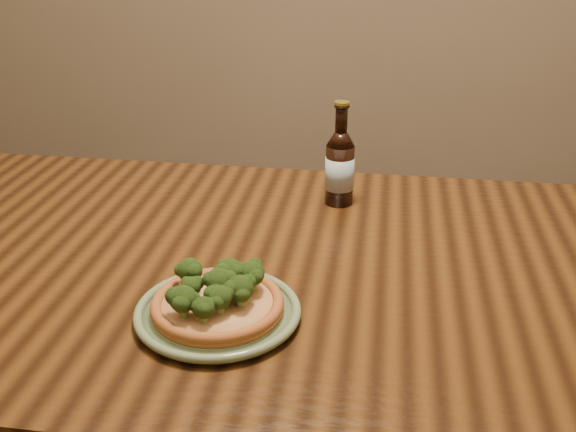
# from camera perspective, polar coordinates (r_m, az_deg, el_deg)

# --- Properties ---
(table) EXTENTS (1.60, 0.90, 0.75)m
(table) POSITION_cam_1_polar(r_m,az_deg,el_deg) (1.24, -5.07, -7.37)
(table) COLOR #43250E
(table) RESTS_ON ground
(plate) EXTENTS (0.25, 0.25, 0.02)m
(plate) POSITION_cam_1_polar(r_m,az_deg,el_deg) (1.03, -5.95, -8.09)
(plate) COLOR #6C7E57
(plate) RESTS_ON table
(pizza) EXTENTS (0.20, 0.20, 0.07)m
(pizza) POSITION_cam_1_polar(r_m,az_deg,el_deg) (1.02, -6.00, -7.02)
(pizza) COLOR #A65925
(pizza) RESTS_ON plate
(beer_bottle) EXTENTS (0.06, 0.06, 0.22)m
(beer_bottle) POSITION_cam_1_polar(r_m,az_deg,el_deg) (1.38, 4.41, 4.18)
(beer_bottle) COLOR black
(beer_bottle) RESTS_ON table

